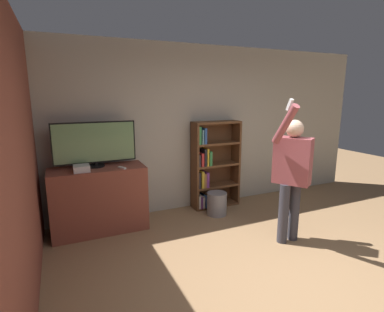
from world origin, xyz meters
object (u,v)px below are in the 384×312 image
Objects in this scene: waste_bin at (217,204)px; game_console at (81,168)px; person at (292,170)px; bookshelf at (211,166)px; television at (95,144)px.

game_console is at bearing 177.98° from waste_bin.
person is at bearing -26.87° from game_console.
bookshelf reaches higher than waste_bin.
person is at bearing -77.39° from bookshelf.
person is (2.43, -1.23, 0.01)m from game_console.
person reaches higher than television.
bookshelf is at bearing 76.69° from waste_bin.
person is at bearing -69.56° from waste_bin.
bookshelf reaches higher than game_console.
television reaches higher than game_console.
television is 0.40m from game_console.
waste_bin is at bearing -8.17° from television.
bookshelf is at bearing 3.62° from television.
bookshelf is 1.60m from person.
waste_bin is at bearing 167.94° from person.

